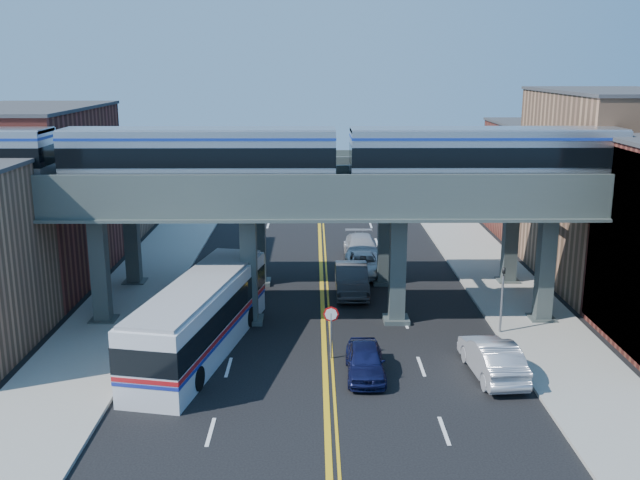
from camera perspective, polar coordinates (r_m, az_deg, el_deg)
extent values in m
plane|color=black|center=(31.94, 0.46, -11.59)|extent=(120.00, 120.00, 0.00)
cube|color=gray|center=(42.60, -15.51, -5.33)|extent=(5.00, 70.00, 0.16)
cube|color=gray|center=(42.88, 15.84, -5.23)|extent=(5.00, 70.00, 0.16)
cube|color=maroon|center=(48.99, -22.10, 3.19)|extent=(8.00, 14.00, 11.00)
cube|color=#986D4E|center=(61.33, -17.63, 4.11)|extent=(8.00, 10.00, 8.00)
cube|color=#986D4E|center=(49.31, 22.21, 3.84)|extent=(8.00, 14.00, 12.00)
cube|color=maroon|center=(61.57, 17.52, 4.63)|extent=(8.00, 10.00, 9.00)
cube|color=teal|center=(37.22, 23.37, -1.25)|extent=(0.10, 9.50, 9.50)
cube|color=#444F4E|center=(40.04, -17.19, -2.30)|extent=(0.85, 0.85, 6.00)
cube|color=#444F4E|center=(38.52, -5.70, -2.36)|extent=(0.85, 0.85, 6.00)
cube|color=#444F4E|center=(38.62, 6.21, -2.33)|extent=(0.85, 0.85, 6.00)
cube|color=#444F4E|center=(40.35, 17.57, -2.20)|extent=(0.85, 0.85, 6.00)
cube|color=#4C5751|center=(37.49, 0.27, 3.08)|extent=(52.00, 3.60, 1.40)
cube|color=#444F4E|center=(46.56, -14.80, 0.09)|extent=(0.85, 0.85, 6.00)
cube|color=#444F4E|center=(45.25, -4.93, 0.12)|extent=(0.85, 0.85, 6.00)
cube|color=#444F4E|center=(45.35, 5.20, 0.14)|extent=(0.85, 0.85, 6.00)
cube|color=#444F4E|center=(46.83, 14.99, 0.16)|extent=(0.85, 0.85, 6.00)
cube|color=#4C5751|center=(44.39, 0.14, 4.78)|extent=(52.00, 3.60, 1.40)
cube|color=black|center=(40.70, -24.01, 3.89)|extent=(2.03, 2.03, 0.23)
cube|color=black|center=(38.75, -16.05, 4.11)|extent=(2.03, 2.03, 0.23)
cube|color=black|center=(37.37, -2.66, 4.29)|extent=(2.03, 2.03, 0.23)
cube|color=#A0A4AA|center=(37.57, -9.58, 6.62)|extent=(13.99, 2.67, 2.95)
cube|color=black|center=(37.55, -9.59, 6.84)|extent=(14.01, 2.73, 1.01)
cube|color=black|center=(37.61, 6.28, 4.29)|extent=(2.03, 2.03, 0.23)
cube|color=black|center=(39.68, 19.27, 4.09)|extent=(2.03, 2.03, 0.23)
cube|color=#A0A4AA|center=(38.17, 13.08, 6.56)|extent=(13.99, 2.67, 2.95)
cube|color=black|center=(38.15, 13.09, 6.79)|extent=(14.01, 2.73, 1.01)
cylinder|color=slate|center=(34.24, 0.88, -7.68)|extent=(0.09, 0.09, 2.30)
cylinder|color=red|center=(33.85, 0.89, -5.95)|extent=(0.76, 0.04, 0.76)
cylinder|color=slate|center=(38.14, 14.32, -5.11)|extent=(0.12, 0.12, 3.20)
imported|color=black|center=(37.54, 14.50, -2.15)|extent=(0.15, 0.18, 0.90)
cube|color=silver|center=(35.40, -9.50, -6.20)|extent=(5.37, 13.42, 3.39)
cube|color=black|center=(35.25, -9.53, -5.53)|extent=(5.44, 13.47, 1.15)
cube|color=#B21419|center=(35.51, -9.48, -6.70)|extent=(5.43, 13.47, 0.20)
cylinder|color=black|center=(32.22, -12.02, -10.60)|extent=(3.10, 1.65, 1.09)
cylinder|color=black|center=(39.04, -7.58, -5.98)|extent=(3.10, 1.65, 1.09)
imported|color=#10143B|center=(32.66, 3.64, -9.62)|extent=(1.76, 4.29, 1.45)
imported|color=#313234|center=(43.74, 2.53, -3.17)|extent=(1.95, 5.55, 1.83)
imported|color=silver|center=(47.89, 3.48, -1.94)|extent=(2.29, 4.97, 1.38)
imported|color=#A8A9AD|center=(51.28, 3.33, -0.67)|extent=(2.47, 5.93, 1.71)
imported|color=#A4A3A8|center=(33.50, 13.62, -9.14)|extent=(2.22, 5.32, 1.71)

